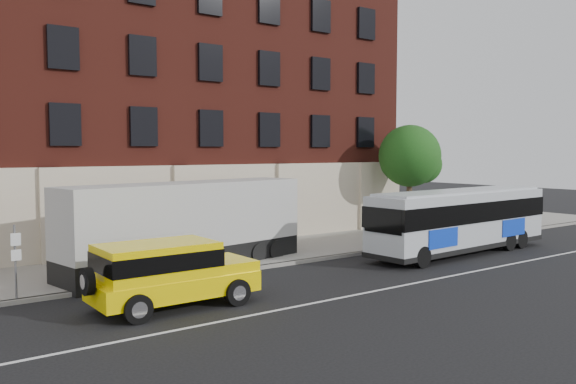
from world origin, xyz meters
TOP-DOWN VIEW (x-y plane):
  - ground at (0.00, 0.00)m, footprint 120.00×120.00m
  - sidewalk at (0.00, 9.00)m, footprint 60.00×6.00m
  - kerb at (0.00, 6.00)m, footprint 60.00×0.25m
  - lane_line at (0.00, 0.50)m, footprint 60.00×0.12m
  - building at (-0.01, 16.92)m, footprint 30.00×12.10m
  - sign_pole at (-8.50, 6.15)m, footprint 0.30×0.20m
  - street_tree at (13.54, 9.48)m, footprint 3.60×3.60m
  - city_bus at (10.37, 3.48)m, footprint 11.06×2.88m
  - yellow_suv at (-4.90, 2.73)m, footprint 5.37×2.38m
  - shipping_container at (-1.73, 7.60)m, footprint 10.92×4.00m

SIDE VIEW (x-z plane):
  - ground at x=0.00m, z-range 0.00..0.00m
  - lane_line at x=0.00m, z-range 0.00..0.01m
  - sidewalk at x=0.00m, z-range 0.00..0.15m
  - kerb at x=0.00m, z-range 0.00..0.15m
  - yellow_suv at x=-4.90m, z-range 0.15..2.20m
  - sign_pole at x=-8.50m, z-range 0.20..2.70m
  - city_bus at x=10.37m, z-range 0.16..3.16m
  - shipping_container at x=-1.73m, z-range -0.02..3.55m
  - street_tree at x=13.54m, z-range 1.31..7.51m
  - building at x=-0.01m, z-range 0.08..15.08m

